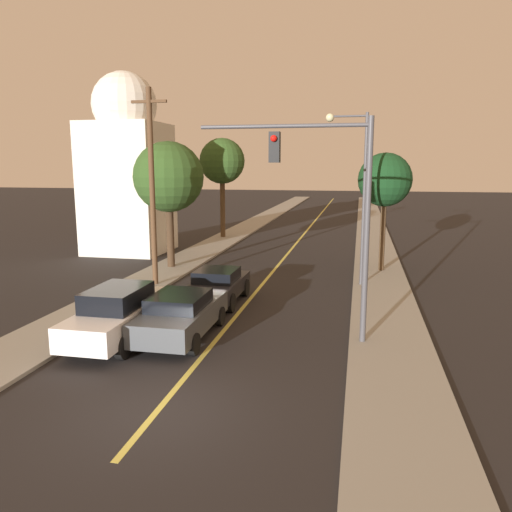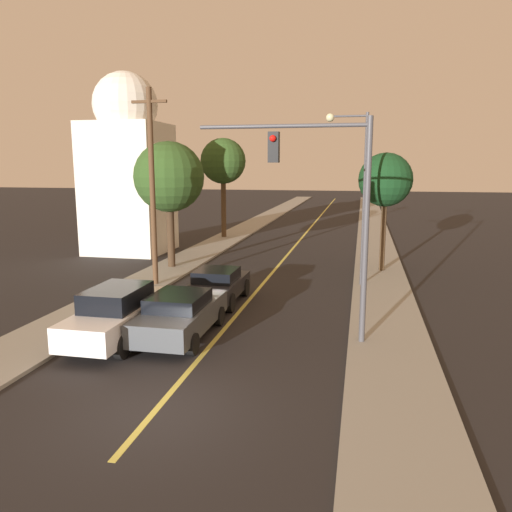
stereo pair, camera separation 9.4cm
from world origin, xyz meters
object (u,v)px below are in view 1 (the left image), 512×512
car_near_lane_front (181,314)px  tree_left_near (169,177)px  streetlamp_right (355,177)px  utility_pole_left (152,185)px  car_outer_lane_front (121,313)px  tree_right_near (385,181)px  tree_left_far (222,162)px  traffic_signal_mast (329,192)px  domed_building_left (127,167)px  car_near_lane_second (218,285)px

car_near_lane_front → tree_left_near: tree_left_near is taller
streetlamp_right → utility_pole_left: bearing=-168.4°
car_outer_lane_front → tree_left_near: tree_left_near is taller
tree_left_near → tree_right_near: size_ratio=1.10×
tree_left_far → traffic_signal_mast: bearing=-66.6°
tree_right_near → domed_building_left: bearing=168.3°
tree_left_far → tree_left_near: bearing=-88.5°
utility_pole_left → tree_right_near: (10.19, 5.17, 0.10)m
utility_pole_left → domed_building_left: domed_building_left is taller
car_outer_lane_front → traffic_signal_mast: size_ratio=0.75×
car_near_lane_front → tree_left_far: size_ratio=0.62×
car_near_lane_front → car_outer_lane_front: size_ratio=0.89×
streetlamp_right → tree_left_near: (-9.52, 2.08, -0.11)m
tree_left_near → car_near_lane_front: bearing=-67.0°
car_near_lane_second → tree_left_far: (-4.61, 17.40, 4.95)m
car_near_lane_front → tree_left_near: (-4.31, 10.17, 4.04)m
tree_right_near → domed_building_left: size_ratio=0.54×
streetlamp_right → tree_left_near: size_ratio=1.15×
car_outer_lane_front → domed_building_left: bearing=114.6°
utility_pole_left → domed_building_left: bearing=122.0°
car_near_lane_second → tree_left_near: size_ratio=0.60×
traffic_signal_mast → car_outer_lane_front: bearing=-170.5°
car_near_lane_second → tree_right_near: tree_right_near is taller
car_near_lane_second → domed_building_left: size_ratio=0.35×
car_outer_lane_front → tree_left_far: tree_left_far is taller
utility_pole_left → domed_building_left: 9.87m
traffic_signal_mast → car_near_lane_front: bearing=-173.5°
car_near_lane_second → domed_building_left: 14.40m
tree_left_near → traffic_signal_mast: bearing=-47.5°
tree_left_near → utility_pole_left: bearing=-79.1°
car_near_lane_front → car_near_lane_second: car_near_lane_front is taller
car_near_lane_front → car_outer_lane_front: car_outer_lane_front is taller
streetlamp_right → car_near_lane_second: bearing=-143.1°
traffic_signal_mast → domed_building_left: 19.43m
car_near_lane_second → tree_left_near: 8.43m
car_near_lane_second → utility_pole_left: bearing=149.4°
car_near_lane_front → traffic_signal_mast: 5.99m
streetlamp_right → tree_right_near: 3.67m
car_near_lane_second → tree_right_near: size_ratio=0.66×
car_near_lane_front → tree_right_near: bearing=60.0°
car_near_lane_second → tree_right_near: 10.61m
car_near_lane_front → domed_building_left: (-8.78, 14.65, 4.52)m
tree_right_near → domed_building_left: 15.74m
streetlamp_right → utility_pole_left: utility_pole_left is taller
tree_left_far → tree_right_near: 15.16m
car_outer_lane_front → utility_pole_left: bearing=104.4°
traffic_signal_mast → streetlamp_right: size_ratio=0.89×
streetlamp_right → car_outer_lane_front: bearing=-129.1°
tree_left_near → tree_left_far: (-0.30, 11.42, 0.87)m
tree_left_near → tree_right_near: 11.02m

